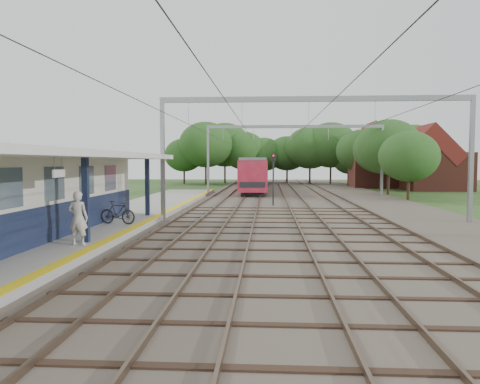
{
  "coord_description": "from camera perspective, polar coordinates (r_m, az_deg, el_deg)",
  "views": [
    {
      "loc": [
        0.98,
        -11.18,
        3.37
      ],
      "look_at": [
        -0.7,
        16.5,
        1.6
      ],
      "focal_mm": 35.0,
      "sensor_mm": 36.0,
      "label": 1
    }
  ],
  "objects": [
    {
      "name": "catenary_system",
      "position": [
        36.61,
        7.3,
        6.98
      ],
      "size": [
        17.22,
        88.0,
        7.0
      ],
      "color": "gray",
      "rests_on": "ground"
    },
    {
      "name": "bicycle",
      "position": [
        23.57,
        -14.69,
        -2.45
      ],
      "size": [
        1.96,
        0.95,
        1.13
      ],
      "primitive_type": "imported",
      "rotation": [
        0.0,
        0.0,
        1.34
      ],
      "color": "black",
      "rests_on": "platform"
    },
    {
      "name": "yellow_stripe",
      "position": [
        26.12,
        -10.36,
        -3.04
      ],
      "size": [
        0.45,
        52.0,
        0.01
      ],
      "primitive_type": "cube",
      "color": "yellow",
      "rests_on": "platform"
    },
    {
      "name": "train",
      "position": [
        60.64,
        2.08,
        2.43
      ],
      "size": [
        2.82,
        35.08,
        3.71
      ],
      "color": "black",
      "rests_on": "ballast_bed"
    },
    {
      "name": "station_building",
      "position": [
        20.73,
        -24.94,
        -0.36
      ],
      "size": [
        3.41,
        18.0,
        3.4
      ],
      "color": "beige",
      "rests_on": "platform"
    },
    {
      "name": "person",
      "position": [
        18.05,
        -19.13,
        -3.0
      ],
      "size": [
        0.74,
        0.5,
        1.99
      ],
      "primitive_type": "imported",
      "rotation": [
        0.0,
        0.0,
        3.11
      ],
      "color": "beige",
      "rests_on": "platform"
    },
    {
      "name": "ballast_bed",
      "position": [
        41.43,
        7.65,
        -0.97
      ],
      "size": [
        18.0,
        90.0,
        0.1
      ],
      "primitive_type": "cube",
      "color": "#473D33",
      "rests_on": "ground"
    },
    {
      "name": "platform",
      "position": [
        26.76,
        -15.05,
        -3.33
      ],
      "size": [
        5.0,
        52.0,
        0.35
      ],
      "primitive_type": "cube",
      "color": "gray",
      "rests_on": "ground"
    },
    {
      "name": "house_far",
      "position": [
        64.94,
        16.89,
        3.38
      ],
      "size": [
        8.0,
        6.12,
        8.66
      ],
      "color": "brown",
      "rests_on": "ground"
    },
    {
      "name": "tree_band",
      "position": [
        68.38,
        5.9,
        4.94
      ],
      "size": [
        31.72,
        30.88,
        8.82
      ],
      "color": "#382619",
      "rests_on": "ground"
    },
    {
      "name": "signal_post",
      "position": [
        35.44,
        4.08,
        2.09
      ],
      "size": [
        0.31,
        0.29,
        3.96
      ],
      "rotation": [
        0.0,
        0.0,
        -0.37
      ],
      "color": "black",
      "rests_on": "ground"
    },
    {
      "name": "canopy",
      "position": [
        19.29,
        -23.58,
        4.16
      ],
      "size": [
        6.4,
        20.0,
        3.44
      ],
      "color": "#111936",
      "rests_on": "platform"
    },
    {
      "name": "rail_tracks",
      "position": [
        41.31,
        4.19,
        -0.79
      ],
      "size": [
        11.8,
        88.0,
        0.15
      ],
      "color": "brown",
      "rests_on": "ballast_bed"
    },
    {
      "name": "ground",
      "position": [
        11.72,
        -1.52,
        -13.07
      ],
      "size": [
        160.0,
        160.0,
        0.0
      ],
      "primitive_type": "plane",
      "color": "#2D4C1E",
      "rests_on": "ground"
    },
    {
      "name": "house_near",
      "position": [
        60.59,
        22.81,
        3.01
      ],
      "size": [
        7.0,
        6.12,
        7.89
      ],
      "color": "brown",
      "rests_on": "ground"
    }
  ]
}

